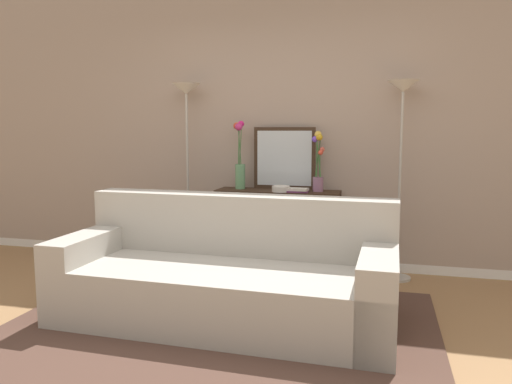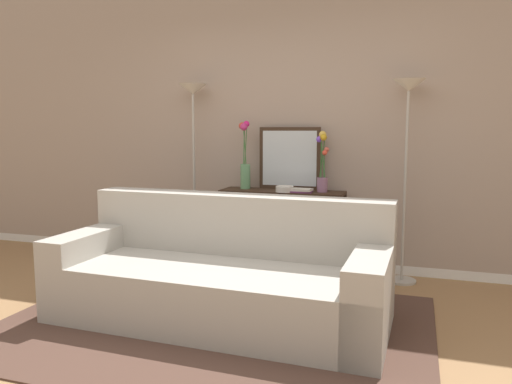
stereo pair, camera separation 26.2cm
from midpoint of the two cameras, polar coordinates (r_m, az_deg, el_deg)
The scene contains 13 objects.
ground_plane at distance 3.15m, azimuth -8.62°, elevation -18.95°, with size 16.00×16.00×0.02m, color #9E754C.
back_wall at distance 4.99m, azimuth 1.39°, elevation 9.10°, with size 12.00×0.15×3.08m.
area_rug at distance 3.59m, azimuth -6.37°, elevation -15.23°, with size 2.98×2.13×0.01m.
couch at distance 3.64m, azimuth -5.47°, elevation -9.89°, with size 2.41×1.04×0.88m.
console_table at distance 4.76m, azimuth 0.94°, elevation -2.85°, with size 1.19×0.34×0.80m.
floor_lamp_left at distance 5.01m, azimuth -9.54°, elevation 7.84°, with size 0.28×0.28×1.83m.
floor_lamp_right at distance 4.58m, azimuth 15.00°, elevation 7.58°, with size 0.28×0.28×1.81m.
wall_mirror at distance 4.82m, azimuth 1.75°, elevation 3.94°, with size 0.61×0.02×0.61m.
vase_tall_flowers at distance 4.84m, azimuth -3.45°, elevation 3.53°, with size 0.12×0.14×0.67m.
vase_short_flowers at distance 4.64m, azimuth 5.63°, elevation 3.05°, with size 0.12×0.13×0.57m.
fruit_bowl at distance 4.62m, azimuth 1.28°, elevation 0.38°, with size 0.17×0.17×0.06m.
book_stack at distance 4.61m, azimuth 3.18°, elevation 0.21°, with size 0.22×0.16×0.04m.
book_row_under_console at distance 4.97m, azimuth -3.10°, elevation -8.18°, with size 0.27×0.16×0.13m.
Camera 1 is at (1.00, -2.63, 1.38)m, focal length 34.48 mm.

